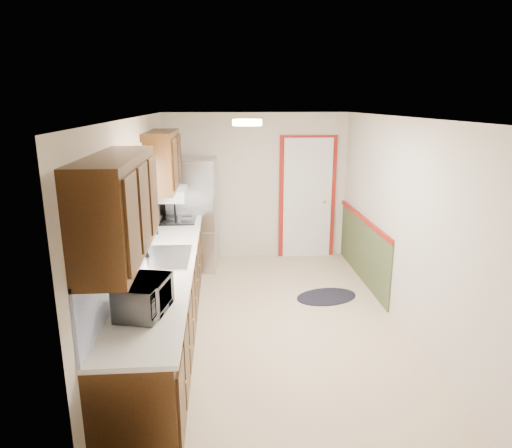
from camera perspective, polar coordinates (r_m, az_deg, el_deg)
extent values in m
cube|color=#CFB692|center=(5.56, 2.06, -12.43)|extent=(3.20, 5.20, 0.12)
cube|color=white|center=(4.93, 2.33, 13.14)|extent=(3.20, 5.20, 0.12)
cube|color=beige|center=(7.54, 0.03, 4.65)|extent=(3.20, 0.10, 2.40)
cube|color=beige|center=(2.82, 8.16, -14.09)|extent=(3.20, 0.10, 2.40)
cube|color=beige|center=(5.17, -14.57, -0.74)|extent=(0.10, 5.20, 2.40)
cube|color=beige|center=(5.49, 17.94, -0.07)|extent=(0.10, 5.20, 2.40)
cube|color=#321C0B|center=(5.10, -11.22, -9.75)|extent=(0.60, 4.00, 0.90)
cube|color=silver|center=(4.92, -11.33, -4.77)|extent=(0.63, 4.00, 0.04)
cube|color=#5579CF|center=(4.88, -15.04, -1.53)|extent=(0.02, 4.00, 0.55)
cube|color=#321C0B|center=(3.46, -16.85, 2.06)|extent=(0.35, 1.40, 0.75)
cube|color=#321C0B|center=(6.09, -11.57, 7.79)|extent=(0.35, 1.20, 0.75)
cube|color=white|center=(4.88, -15.12, 3.37)|extent=(0.02, 1.00, 0.90)
cube|color=#DC4F29|center=(4.81, -14.87, 7.47)|extent=(0.05, 1.12, 0.24)
cube|color=#B7B7BC|center=(5.01, -11.27, -4.11)|extent=(0.52, 0.82, 0.02)
cube|color=white|center=(6.20, -10.84, 3.74)|extent=(0.45, 0.60, 0.15)
cube|color=maroon|center=(7.66, 6.40, 3.20)|extent=(0.94, 0.05, 2.08)
cube|color=white|center=(7.64, 6.44, 3.16)|extent=(0.80, 0.04, 2.00)
cube|color=#404D2B|center=(6.91, 13.20, -3.16)|extent=(0.02, 2.30, 0.90)
cube|color=maroon|center=(6.78, 13.33, 0.61)|extent=(0.04, 2.30, 0.06)
cylinder|color=#FFD88C|center=(4.71, -1.10, 12.57)|extent=(0.30, 0.30, 0.06)
imported|color=white|center=(3.73, -13.87, -8.44)|extent=(0.37, 0.54, 0.33)
cube|color=#B7B7BC|center=(7.16, -7.86, 1.24)|extent=(0.76, 0.72, 1.74)
cylinder|color=black|center=(6.84, -10.02, -0.27)|extent=(0.02, 0.02, 1.22)
ellipsoid|color=black|center=(6.33, 8.80, -8.96)|extent=(0.96, 0.75, 0.01)
cube|color=black|center=(6.53, -9.69, 0.53)|extent=(0.48, 0.58, 0.02)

